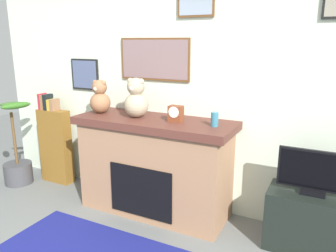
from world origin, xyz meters
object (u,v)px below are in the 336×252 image
mantel_clock (176,114)px  teddy_bear_grey (136,100)px  potted_plant (16,160)px  teddy_bear_cream (100,98)px  tv_stand (309,222)px  candle_jar (215,119)px  fireplace (155,165)px  bookshelf (55,143)px  television (315,173)px

mantel_clock → teddy_bear_grey: size_ratio=0.39×
potted_plant → teddy_bear_cream: size_ratio=2.98×
tv_stand → candle_jar: size_ratio=5.38×
fireplace → candle_jar: (0.66, -0.02, 0.59)m
bookshelf → tv_stand: 3.15m
tv_stand → mantel_clock: mantel_clock is taller
television → candle_jar: 0.99m
tv_stand → teddy_bear_cream: teddy_bear_cream is taller
television → mantel_clock: (-1.32, -0.02, 0.39)m
tv_stand → teddy_bear_cream: 2.45m
candle_jar → teddy_bear_grey: 0.88m
candle_jar → mantel_clock: size_ratio=0.84×
fireplace → television: size_ratio=2.75×
fireplace → teddy_bear_cream: bearing=-178.5°
candle_jar → teddy_bear_cream: (-1.35, -0.00, 0.10)m
fireplace → mantel_clock: mantel_clock is taller
bookshelf → teddy_bear_grey: size_ratio=2.82×
bookshelf → teddy_bear_cream: bearing=-7.8°
television → mantel_clock: 1.38m
tv_stand → teddy_bear_grey: size_ratio=1.76×
tv_stand → candle_jar: 1.24m
teddy_bear_cream → fireplace: bearing=1.5°
television → teddy_bear_grey: 1.85m
fireplace → mantel_clock: (0.26, -0.02, 0.60)m
tv_stand → television: 0.46m
television → candle_jar: (-0.91, -0.02, 0.38)m
mantel_clock → candle_jar: bearing=0.2°
bookshelf → potted_plant: (-0.42, -0.29, -0.21)m
tv_stand → teddy_bear_cream: size_ratio=1.98×
fireplace → potted_plant: potted_plant is taller
fireplace → mantel_clock: 0.65m
tv_stand → teddy_bear_grey: 2.03m
bookshelf → fireplace: bearing=-3.7°
candle_jar → teddy_bear_cream: size_ratio=0.37×
fireplace → teddy_bear_grey: size_ratio=4.07×
tv_stand → television: (0.00, -0.00, 0.46)m
bookshelf → television: bookshelf is taller
fireplace → teddy_bear_cream: teddy_bear_cream is taller
fireplace → television: (1.58, 0.00, 0.21)m
potted_plant → television: size_ratio=1.79×
teddy_bear_cream → teddy_bear_grey: teddy_bear_grey is taller
fireplace → bookshelf: bearing=176.3°
television → teddy_bear_grey: size_ratio=1.48×
candle_jar → potted_plant: bearing=-176.3°
candle_jar → teddy_bear_grey: bearing=-180.0°
teddy_bear_grey → teddy_bear_cream: bearing=180.0°
teddy_bear_cream → teddy_bear_grey: size_ratio=0.89×
potted_plant → teddy_bear_grey: teddy_bear_grey is taller
fireplace → candle_jar: candle_jar is taller
tv_stand → television: size_ratio=1.19×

